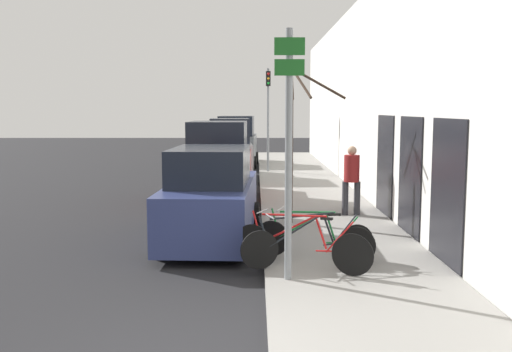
% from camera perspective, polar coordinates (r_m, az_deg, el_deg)
% --- Properties ---
extents(ground_plane, '(80.00, 80.00, 0.00)m').
position_cam_1_polar(ground_plane, '(17.50, -2.58, -2.79)').
color(ground_plane, black).
extents(sidewalk_curb, '(3.20, 32.00, 0.15)m').
position_cam_1_polar(sidewalk_curb, '(20.31, 5.16, -1.27)').
color(sidewalk_curb, gray).
rests_on(sidewalk_curb, ground).
extents(building_facade, '(0.23, 32.00, 6.50)m').
position_cam_1_polar(building_facade, '(20.27, 10.24, 7.59)').
color(building_facade, silver).
rests_on(building_facade, ground).
extents(signpost, '(0.47, 0.14, 3.98)m').
position_cam_1_polar(signpost, '(9.01, 3.51, 2.76)').
color(signpost, gray).
rests_on(signpost, sidewalk_curb).
extents(bicycle_0, '(2.30, 1.10, 0.98)m').
position_cam_1_polar(bicycle_0, '(9.84, 4.73, -6.97)').
color(bicycle_0, black).
rests_on(bicycle_0, sidewalk_curb).
extents(bicycle_1, '(2.41, 0.79, 0.93)m').
position_cam_1_polar(bicycle_1, '(10.12, 5.55, -6.68)').
color(bicycle_1, black).
rests_on(bicycle_1, sidewalk_curb).
extents(bicycle_2, '(2.14, 0.85, 0.92)m').
position_cam_1_polar(bicycle_2, '(10.50, 5.98, -6.25)').
color(bicycle_2, black).
rests_on(bicycle_2, sidewalk_curb).
extents(parked_car_0, '(2.13, 4.81, 2.06)m').
position_cam_1_polar(parked_car_0, '(12.53, -4.26, -2.23)').
color(parked_car_0, navy).
rests_on(parked_car_0, ground).
extents(parked_car_1, '(2.19, 4.33, 2.51)m').
position_cam_1_polar(parked_car_1, '(17.83, -3.54, 1.03)').
color(parked_car_1, maroon).
rests_on(parked_car_1, ground).
extents(parked_car_2, '(2.13, 4.29, 2.51)m').
position_cam_1_polar(parked_car_2, '(23.16, -2.46, 2.35)').
color(parked_car_2, '#B2B7BC').
rests_on(parked_car_2, ground).
extents(parked_car_3, '(2.20, 4.42, 2.54)m').
position_cam_1_polar(parked_car_3, '(28.83, -1.72, 3.24)').
color(parked_car_3, '#51565B').
rests_on(parked_car_3, ground).
extents(pedestrian_near, '(0.47, 0.40, 1.79)m').
position_cam_1_polar(pedestrian_near, '(14.92, 9.76, 0.07)').
color(pedestrian_near, '#333338').
rests_on(pedestrian_near, sidewalk_curb).
extents(street_tree, '(1.34, 1.91, 4.13)m').
position_cam_1_polar(street_tree, '(13.61, 3.87, 3.20)').
color(street_tree, '#3D2D23').
rests_on(street_tree, sidewalk_curb).
extents(traffic_light, '(0.20, 0.30, 4.50)m').
position_cam_1_polar(traffic_light, '(25.08, 1.45, 7.05)').
color(traffic_light, gray).
rests_on(traffic_light, sidewalk_curb).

